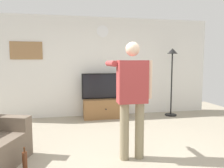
# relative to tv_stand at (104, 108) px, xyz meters

# --- Properties ---
(ground_plane) EXTENTS (8.40, 8.40, 0.00)m
(ground_plane) POSITION_rel_tv_stand_xyz_m (-0.10, -2.60, -0.25)
(ground_plane) COLOR #9E937F
(back_wall) EXTENTS (6.40, 0.10, 2.70)m
(back_wall) POSITION_rel_tv_stand_xyz_m (-0.10, 0.35, 1.10)
(back_wall) COLOR silver
(back_wall) RESTS_ON ground_plane
(tv_stand) EXTENTS (1.11, 0.49, 0.51)m
(tv_stand) POSITION_rel_tv_stand_xyz_m (0.00, 0.00, 0.00)
(tv_stand) COLOR olive
(tv_stand) RESTS_ON ground_plane
(television) EXTENTS (1.19, 0.07, 0.68)m
(television) POSITION_rel_tv_stand_xyz_m (-0.00, 0.05, 0.59)
(television) COLOR black
(television) RESTS_ON tv_stand
(wall_clock) EXTENTS (0.32, 0.03, 0.32)m
(wall_clock) POSITION_rel_tv_stand_xyz_m (-0.00, 0.29, 2.06)
(wall_clock) COLOR white
(framed_picture) EXTENTS (0.79, 0.04, 0.45)m
(framed_picture) POSITION_rel_tv_stand_xyz_m (-1.98, 0.30, 1.53)
(framed_picture) COLOR #997047
(floor_lamp) EXTENTS (0.32, 0.32, 1.85)m
(floor_lamp) POSITION_rel_tv_stand_xyz_m (1.86, -0.11, 1.07)
(floor_lamp) COLOR black
(floor_lamp) RESTS_ON ground_plane
(person_standing_nearer_lamp) EXTENTS (0.62, 0.78, 1.78)m
(person_standing_nearer_lamp) POSITION_rel_tv_stand_xyz_m (0.01, -2.51, 0.77)
(person_standing_nearer_lamp) COLOR gray
(person_standing_nearer_lamp) RESTS_ON ground_plane
(beverage_bottle) EXTENTS (0.07, 0.07, 0.34)m
(beverage_bottle) POSITION_rel_tv_stand_xyz_m (-1.53, -2.62, -0.11)
(beverage_bottle) COLOR #592D19
(beverage_bottle) RESTS_ON ground_plane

